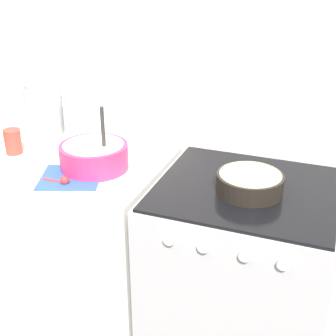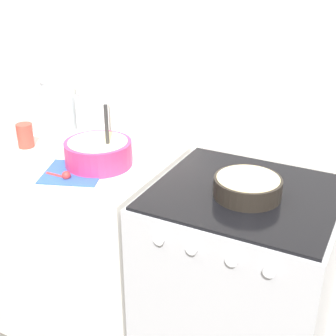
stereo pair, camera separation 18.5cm
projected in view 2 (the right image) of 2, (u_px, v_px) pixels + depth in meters
The scene contains 10 objects.
wall_back at pixel (196, 89), 2.11m from camera, with size 4.62×0.05×2.40m.
countertop_cabinet at pixel (88, 241), 2.30m from camera, with size 0.81×0.65×0.94m.
stove at pixel (238, 289), 1.98m from camera, with size 0.72×0.67×0.94m.
mixing_bowl at pixel (98, 152), 1.98m from camera, with size 0.29×0.29×0.27m.
baking_pan at pixel (248, 186), 1.73m from camera, with size 0.25×0.25×0.08m.
storage_jar_left at pixel (59, 109), 2.36m from camera, with size 0.18×0.18×0.26m.
storage_jar_middle at pixel (93, 117), 2.28m from camera, with size 0.16×0.16×0.22m.
tin_can at pixel (25, 136), 2.16m from camera, with size 0.07×0.07×0.11m.
recipe_page at pixel (74, 173), 1.93m from camera, with size 0.30×0.30×0.01m.
measuring_spoon at pixel (64, 175), 1.88m from camera, with size 0.12×0.04×0.04m.
Camera 2 is at (0.83, -1.21, 1.77)m, focal length 50.00 mm.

